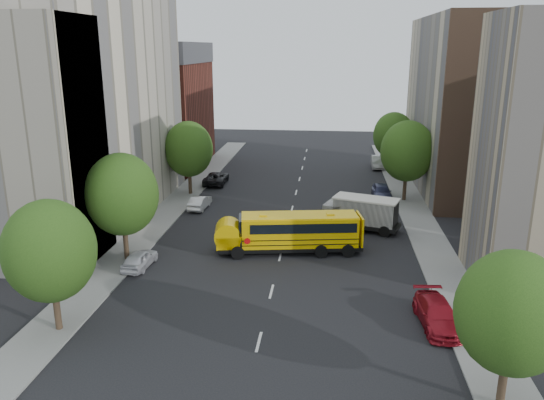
% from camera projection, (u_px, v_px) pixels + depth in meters
% --- Properties ---
extents(ground, '(120.00, 120.00, 0.00)m').
position_uv_depth(ground, '(283.00, 246.00, 41.17)').
color(ground, black).
rests_on(ground, ground).
extents(sidewalk_left, '(3.00, 80.00, 0.12)m').
position_uv_depth(sidewalk_left, '(159.00, 220.00, 47.14)').
color(sidewalk_left, slate).
rests_on(sidewalk_left, ground).
extents(sidewalk_right, '(3.00, 80.00, 0.12)m').
position_uv_depth(sidewalk_right, '(423.00, 230.00, 44.73)').
color(sidewalk_right, slate).
rests_on(sidewalk_right, ground).
extents(lane_markings, '(0.15, 64.00, 0.01)m').
position_uv_depth(lane_markings, '(292.00, 209.00, 50.72)').
color(lane_markings, silver).
rests_on(lane_markings, ground).
extents(building_left_cream, '(10.00, 26.00, 20.00)m').
position_uv_depth(building_left_cream, '(83.00, 106.00, 46.02)').
color(building_left_cream, beige).
rests_on(building_left_cream, ground).
extents(building_left_redbrick, '(10.00, 15.00, 13.00)m').
position_uv_depth(building_left_redbrick, '(163.00, 115.00, 68.00)').
color(building_left_redbrick, maroon).
rests_on(building_left_redbrick, ground).
extents(building_left_near, '(10.00, 7.00, 17.00)m').
position_uv_depth(building_left_near, '(17.00, 144.00, 36.40)').
color(building_left_near, '#B9AC90').
rests_on(building_left_near, ground).
extents(building_right_far, '(10.00, 22.00, 18.00)m').
position_uv_depth(building_right_far, '(470.00, 105.00, 55.89)').
color(building_right_far, '#B9AC90').
rests_on(building_right_far, ground).
extents(building_right_sidewall, '(10.10, 0.30, 18.00)m').
position_uv_depth(building_right_sidewall, '(502.00, 119.00, 45.39)').
color(building_right_sidewall, brown).
rests_on(building_right_sidewall, ground).
extents(street_tree_0, '(4.80, 4.80, 7.41)m').
position_uv_depth(street_tree_0, '(50.00, 251.00, 27.67)').
color(street_tree_0, '#38281C').
rests_on(street_tree_0, ground).
extents(street_tree_1, '(5.12, 5.12, 7.90)m').
position_uv_depth(street_tree_1, '(122.00, 194.00, 37.13)').
color(street_tree_1, '#38281C').
rests_on(street_tree_1, ground).
extents(street_tree_2, '(4.99, 4.99, 7.71)m').
position_uv_depth(street_tree_2, '(189.00, 149.00, 54.36)').
color(street_tree_2, '#38281C').
rests_on(street_tree_2, ground).
extents(street_tree_3, '(4.61, 4.61, 7.11)m').
position_uv_depth(street_tree_3, '(512.00, 313.00, 21.59)').
color(street_tree_3, '#38281C').
rests_on(street_tree_3, ground).
extents(street_tree_4, '(5.25, 5.25, 8.10)m').
position_uv_depth(street_tree_4, '(407.00, 151.00, 51.98)').
color(street_tree_4, '#38281C').
rests_on(street_tree_4, ground).
extents(street_tree_5, '(4.86, 4.86, 7.51)m').
position_uv_depth(street_tree_5, '(394.00, 135.00, 63.55)').
color(street_tree_5, '#38281C').
rests_on(street_tree_5, ground).
extents(school_bus, '(10.94, 4.10, 3.02)m').
position_uv_depth(school_bus, '(289.00, 231.00, 39.57)').
color(school_bus, black).
rests_on(school_bus, ground).
extents(safari_truck, '(6.99, 4.29, 2.83)m').
position_uv_depth(safari_truck, '(361.00, 212.00, 44.60)').
color(safari_truck, black).
rests_on(safari_truck, ground).
extents(parked_car_0, '(1.75, 3.85, 1.28)m').
position_uv_depth(parked_car_0, '(140.00, 259.00, 37.04)').
color(parked_car_0, silver).
rests_on(parked_car_0, ground).
extents(parked_car_1, '(1.57, 3.92, 1.27)m').
position_uv_depth(parked_car_1, '(200.00, 202.00, 50.61)').
color(parked_car_1, silver).
rests_on(parked_car_1, ground).
extents(parked_car_2, '(2.36, 5.02, 1.39)m').
position_uv_depth(parked_car_2, '(216.00, 178.00, 59.80)').
color(parked_car_2, black).
rests_on(parked_car_2, ground).
extents(parked_car_3, '(2.40, 4.99, 1.40)m').
position_uv_depth(parked_car_3, '(438.00, 314.00, 29.24)').
color(parked_car_3, maroon).
rests_on(parked_car_3, ground).
extents(parked_car_4, '(1.88, 4.52, 1.53)m').
position_uv_depth(parked_car_4, '(382.00, 192.00, 53.86)').
color(parked_car_4, '#35395D').
rests_on(parked_car_4, ground).
extents(parked_car_5, '(1.61, 4.58, 1.51)m').
position_uv_depth(parked_car_5, '(378.00, 162.00, 67.80)').
color(parked_car_5, gray).
rests_on(parked_car_5, ground).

